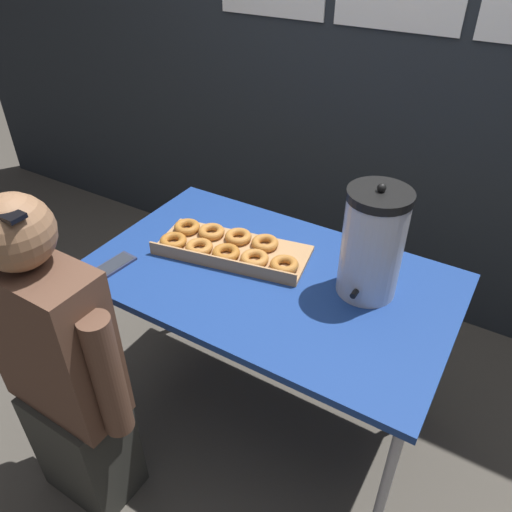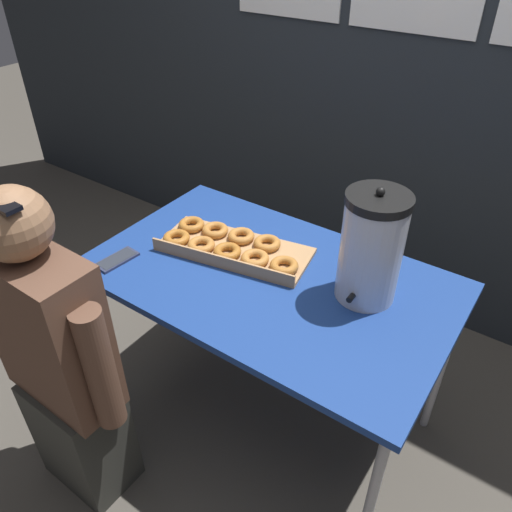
# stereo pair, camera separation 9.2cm
# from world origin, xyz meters

# --- Properties ---
(ground_plane) EXTENTS (12.00, 12.00, 0.00)m
(ground_plane) POSITION_xyz_m (0.00, 0.00, 0.00)
(ground_plane) COLOR #4C473F
(back_wall) EXTENTS (6.00, 0.11, 2.53)m
(back_wall) POSITION_xyz_m (0.00, 1.09, 1.27)
(back_wall) COLOR #23282D
(back_wall) RESTS_ON ground
(folding_table) EXTENTS (1.28, 0.77, 0.77)m
(folding_table) POSITION_xyz_m (0.00, 0.00, 0.72)
(folding_table) COLOR navy
(folding_table) RESTS_ON ground
(donut_box) EXTENTS (0.60, 0.34, 0.05)m
(donut_box) POSITION_xyz_m (-0.20, 0.04, 0.79)
(donut_box) COLOR tan
(donut_box) RESTS_ON folding_table
(coffee_urn) EXTENTS (0.20, 0.23, 0.40)m
(coffee_urn) POSITION_xyz_m (0.32, 0.10, 0.96)
(coffee_urn) COLOR silver
(coffee_urn) RESTS_ON folding_table
(cell_phone) EXTENTS (0.09, 0.16, 0.01)m
(cell_phone) POSITION_xyz_m (-0.51, -0.25, 0.77)
(cell_phone) COLOR #2D334C
(cell_phone) RESTS_ON folding_table
(person_seated) EXTENTS (0.55, 0.23, 1.26)m
(person_seated) POSITION_xyz_m (-0.41, -0.62, 0.61)
(person_seated) COLOR #33332D
(person_seated) RESTS_ON ground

